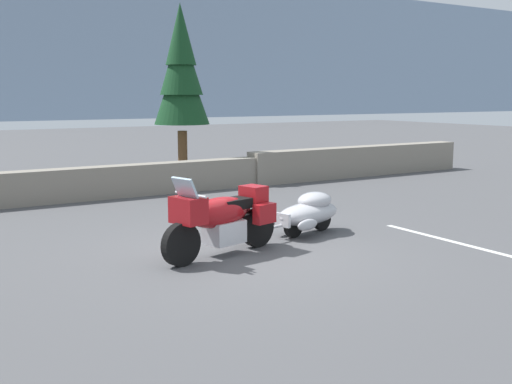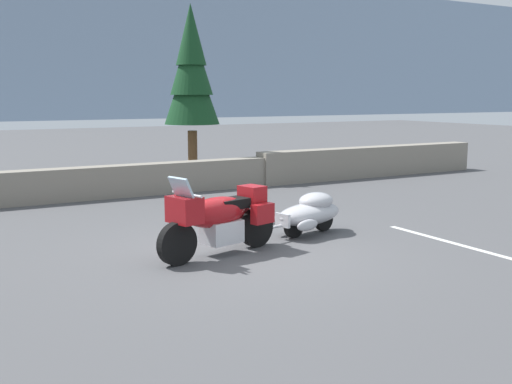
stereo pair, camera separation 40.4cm
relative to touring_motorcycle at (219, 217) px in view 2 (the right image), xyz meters
The scene contains 6 objects.
ground_plane 0.74m from the touring_motorcycle, ahead, with size 80.00×80.00×0.00m, color #4C4C4F.
stone_guard_wall 6.45m from the touring_motorcycle, 80.43° to the left, with size 24.00×0.59×0.95m.
touring_motorcycle is the anchor object (origin of this frame).
car_shaped_trailer 2.20m from the touring_motorcycle, 14.49° to the left, with size 2.22×1.06×0.76m.
pine_tree_tall 9.18m from the touring_motorcycle, 69.16° to the left, with size 1.63×1.63×5.18m.
parking_stripe_marker 4.22m from the touring_motorcycle, 21.25° to the right, with size 0.12×3.60×0.01m, color silver.
Camera 2 is at (-4.52, -8.50, 2.52)m, focal length 42.68 mm.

